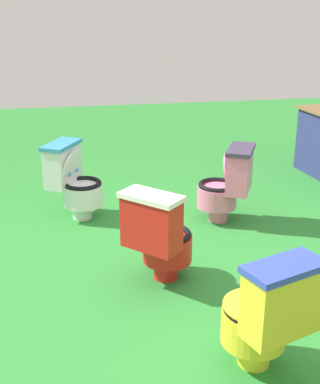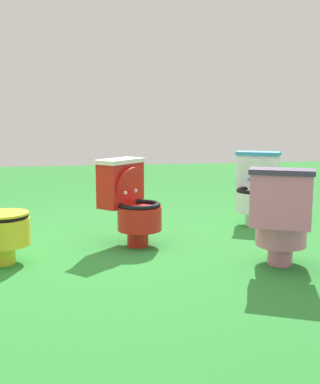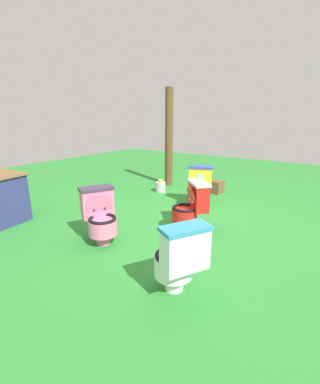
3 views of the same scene
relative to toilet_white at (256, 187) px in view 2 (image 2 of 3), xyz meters
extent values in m
plane|color=#2D8433|center=(1.47, 0.74, -0.37)|extent=(14.00, 14.00, 0.00)
cylinder|color=white|center=(0.04, 0.06, -0.30)|extent=(0.25, 0.25, 0.14)
cylinder|color=white|center=(0.05, 0.08, -0.13)|extent=(0.50, 0.50, 0.20)
torus|color=black|center=(0.05, 0.08, -0.02)|extent=(0.48, 0.48, 0.04)
cylinder|color=#338CBF|center=(0.05, 0.08, -0.07)|extent=(0.33, 0.33, 0.01)
cube|color=white|center=(-0.05, -0.09, 0.13)|extent=(0.45, 0.37, 0.37)
cube|color=#338CBF|center=(-0.05, -0.09, 0.33)|extent=(0.48, 0.40, 0.04)
cube|color=#8CE0E5|center=(0.00, -0.01, 0.18)|extent=(0.10, 0.06, 0.08)
cylinder|color=white|center=(0.00, -0.01, 0.12)|extent=(0.35, 0.25, 0.35)
sphere|color=#338CBF|center=(-0.06, 0.03, 0.08)|extent=(0.04, 0.04, 0.04)
sphere|color=#338CBF|center=(0.06, -0.04, 0.08)|extent=(0.04, 0.04, 0.04)
cylinder|color=yellow|center=(2.34, 0.95, -0.30)|extent=(0.23, 0.23, 0.14)
cylinder|color=yellow|center=(2.32, 0.94, -0.13)|extent=(0.47, 0.47, 0.20)
torus|color=black|center=(2.32, 0.94, -0.02)|extent=(0.45, 0.45, 0.04)
cylinder|color=#3347B2|center=(2.32, 0.94, -0.07)|extent=(0.31, 0.31, 0.01)
cylinder|color=yellow|center=(2.32, 0.94, 0.00)|extent=(0.46, 0.46, 0.02)
cylinder|color=pink|center=(0.32, 1.33, -0.30)|extent=(0.24, 0.24, 0.14)
cylinder|color=pink|center=(0.31, 1.31, -0.13)|extent=(0.50, 0.50, 0.20)
torus|color=black|center=(0.31, 1.31, -0.02)|extent=(0.48, 0.48, 0.04)
cylinder|color=#3F334C|center=(0.31, 1.31, -0.07)|extent=(0.32, 0.32, 0.01)
cube|color=pink|center=(0.40, 1.49, 0.13)|extent=(0.45, 0.35, 0.37)
cube|color=#3F334C|center=(0.40, 1.49, 0.33)|extent=(0.48, 0.39, 0.04)
cube|color=#8CE0E5|center=(0.36, 1.40, 0.18)|extent=(0.10, 0.06, 0.08)
cylinder|color=pink|center=(0.36, 1.40, 0.12)|extent=(0.35, 0.24, 0.35)
sphere|color=#3F334C|center=(0.42, 1.36, 0.08)|extent=(0.04, 0.04, 0.04)
sphere|color=#3F334C|center=(0.29, 1.43, 0.08)|extent=(0.04, 0.04, 0.04)
cylinder|color=red|center=(1.29, 0.63, -0.30)|extent=(0.25, 0.25, 0.14)
cylinder|color=red|center=(1.27, 0.65, -0.13)|extent=(0.52, 0.52, 0.20)
torus|color=black|center=(1.27, 0.65, -0.02)|extent=(0.50, 0.50, 0.04)
cylinder|color=white|center=(1.27, 0.65, -0.07)|extent=(0.34, 0.34, 0.01)
cube|color=red|center=(1.41, 0.51, 0.13)|extent=(0.42, 0.42, 0.37)
cube|color=white|center=(1.41, 0.51, 0.33)|extent=(0.46, 0.46, 0.04)
cube|color=#8CE0E5|center=(1.34, 0.58, 0.18)|extent=(0.08, 0.08, 0.08)
cylinder|color=red|center=(1.34, 0.58, 0.12)|extent=(0.31, 0.31, 0.35)
sphere|color=white|center=(1.29, 0.53, 0.08)|extent=(0.04, 0.04, 0.04)
sphere|color=white|center=(1.39, 0.63, 0.08)|extent=(0.04, 0.04, 0.04)
camera|label=1|loc=(4.62, -0.02, 1.59)|focal=48.03mm
camera|label=2|loc=(1.80, 4.54, 0.70)|focal=44.93mm
camera|label=3|loc=(-1.87, -1.07, 1.25)|focal=24.82mm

